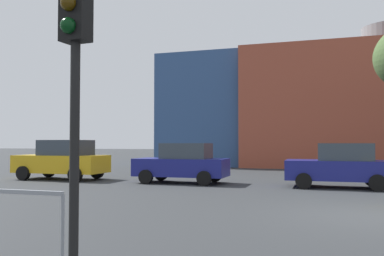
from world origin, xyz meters
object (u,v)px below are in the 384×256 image
parked_car_1 (183,163)px  parked_car_2 (340,166)px  parked_car_0 (62,160)px  traffic_light_near_left (74,51)px

parked_car_1 → parked_car_2: bearing=180.0°
parked_car_1 → parked_car_2: parked_car_1 is taller
parked_car_0 → parked_car_2: bearing=-180.0°
parked_car_0 → parked_car_2: (12.23, 0.00, -0.07)m
traffic_light_near_left → parked_car_0: bearing=-139.3°
traffic_light_near_left → parked_car_1: bearing=-162.1°
parked_car_0 → parked_car_1: bearing=-180.0°
parked_car_1 → parked_car_2: size_ratio=1.00×
parked_car_2 → traffic_light_near_left: (-3.63, -12.18, 2.00)m
parked_car_0 → parked_car_2: size_ratio=1.09×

